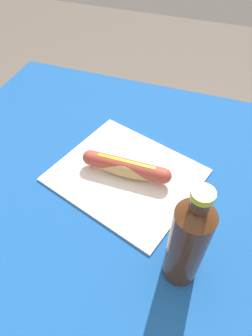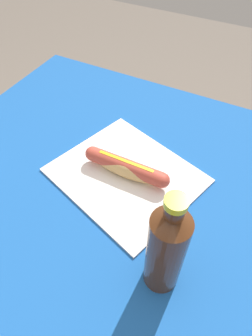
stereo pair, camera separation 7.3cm
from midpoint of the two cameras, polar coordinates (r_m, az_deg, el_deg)
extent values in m
plane|color=#6B6056|center=(1.44, 1.19, -23.17)|extent=(6.00, 6.00, 0.00)
cylinder|color=brown|center=(1.38, -7.97, 2.39)|extent=(0.07, 0.07, 0.75)
cube|color=brown|center=(0.75, 2.10, -4.44)|extent=(1.01, 0.84, 0.03)
cube|color=#19519E|center=(0.74, 2.14, -3.65)|extent=(1.07, 0.90, 0.00)
cube|color=silver|center=(0.75, 2.78, -1.52)|extent=(0.41, 0.38, 0.01)
ellipsoid|color=tan|center=(0.73, 2.86, -0.16)|extent=(0.18, 0.05, 0.05)
cylinder|color=#B24233|center=(0.73, 2.87, 0.14)|extent=(0.19, 0.04, 0.04)
sphere|color=#B24233|center=(0.71, 9.85, -2.49)|extent=(0.04, 0.04, 0.04)
sphere|color=#B24233|center=(0.76, -3.65, 2.60)|extent=(0.04, 0.04, 0.04)
cube|color=yellow|center=(0.71, 2.93, 1.05)|extent=(0.14, 0.01, 0.00)
cylinder|color=#4C2814|center=(0.54, 11.49, -15.94)|extent=(0.07, 0.07, 0.20)
cone|color=#4C2814|center=(0.44, 13.64, -9.76)|extent=(0.07, 0.07, 0.02)
cylinder|color=#4C2814|center=(0.43, 14.18, -8.15)|extent=(0.03, 0.03, 0.02)
cylinder|color=yellow|center=(0.41, 14.65, -6.73)|extent=(0.03, 0.03, 0.01)
camera|label=1|loc=(0.04, -87.13, 3.24)|focal=31.97mm
camera|label=2|loc=(0.04, 92.87, -3.24)|focal=31.97mm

